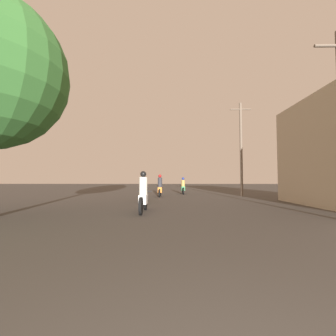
{
  "coord_description": "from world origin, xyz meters",
  "views": [
    {
      "loc": [
        -0.42,
        -0.48,
        1.32
      ],
      "look_at": [
        -0.69,
        17.52,
        2.2
      ],
      "focal_mm": 24.0,
      "sensor_mm": 36.0,
      "label": 1
    }
  ],
  "objects_px": {
    "motorcycle_white": "(143,196)",
    "utility_pole_far": "(241,147)",
    "motorcycle_orange": "(160,188)",
    "motorcycle_green": "(183,187)",
    "motorcycle_yellow": "(144,191)"
  },
  "relations": [
    {
      "from": "motorcycle_white",
      "to": "motorcycle_yellow",
      "type": "relative_size",
      "value": 1.05
    },
    {
      "from": "motorcycle_white",
      "to": "utility_pole_far",
      "type": "distance_m",
      "value": 11.05
    },
    {
      "from": "motorcycle_orange",
      "to": "motorcycle_green",
      "type": "height_order",
      "value": "motorcycle_orange"
    },
    {
      "from": "motorcycle_white",
      "to": "utility_pole_far",
      "type": "bearing_deg",
      "value": 60.48
    },
    {
      "from": "utility_pole_far",
      "to": "motorcycle_orange",
      "type": "bearing_deg",
      "value": -176.42
    },
    {
      "from": "motorcycle_yellow",
      "to": "utility_pole_far",
      "type": "distance_m",
      "value": 8.68
    },
    {
      "from": "motorcycle_white",
      "to": "motorcycle_green",
      "type": "height_order",
      "value": "motorcycle_white"
    },
    {
      "from": "motorcycle_yellow",
      "to": "motorcycle_orange",
      "type": "bearing_deg",
      "value": 80.59
    },
    {
      "from": "motorcycle_orange",
      "to": "motorcycle_green",
      "type": "relative_size",
      "value": 1.0
    },
    {
      "from": "motorcycle_green",
      "to": "motorcycle_yellow",
      "type": "bearing_deg",
      "value": -104.4
    },
    {
      "from": "motorcycle_white",
      "to": "motorcycle_orange",
      "type": "relative_size",
      "value": 1.08
    },
    {
      "from": "motorcycle_white",
      "to": "motorcycle_orange",
      "type": "bearing_deg",
      "value": 96.55
    },
    {
      "from": "motorcycle_green",
      "to": "utility_pole_far",
      "type": "relative_size",
      "value": 0.27
    },
    {
      "from": "motorcycle_green",
      "to": "utility_pole_far",
      "type": "height_order",
      "value": "utility_pole_far"
    },
    {
      "from": "motorcycle_white",
      "to": "utility_pole_far",
      "type": "height_order",
      "value": "utility_pole_far"
    }
  ]
}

